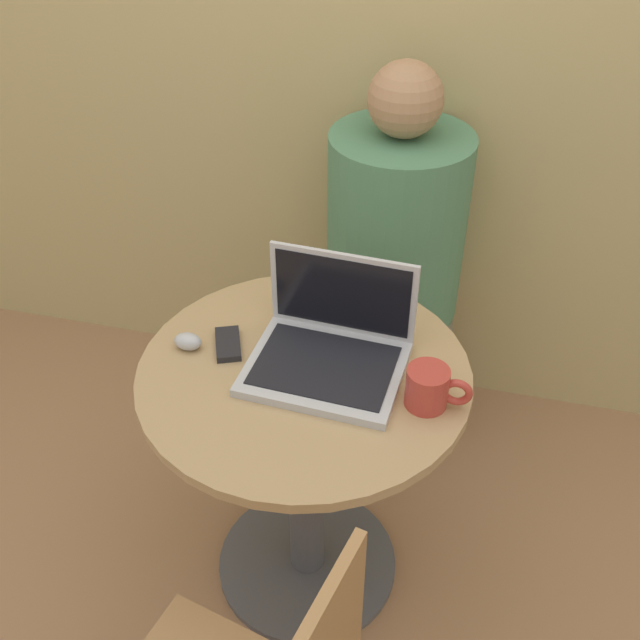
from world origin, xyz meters
name	(u,v)px	position (x,y,z in m)	size (l,w,h in m)	color
ground_plane	(307,563)	(0.00, 0.00, 0.00)	(12.00, 12.00, 0.00)	#9E704C
round_table	(305,443)	(0.00, 0.00, 0.48)	(0.72, 0.72, 0.71)	#4C4C51
laptop	(330,346)	(0.05, 0.04, 0.75)	(0.34, 0.28, 0.22)	#B7B7BC
cell_phone	(228,344)	(-0.18, 0.03, 0.72)	(0.09, 0.12, 0.02)	black
computer_mouse	(188,341)	(-0.27, 0.01, 0.73)	(0.06, 0.04, 0.04)	#B2B2B7
coffee_cup	(430,388)	(0.27, -0.04, 0.75)	(0.13, 0.09, 0.09)	#B2382D
person_seated	(392,280)	(0.08, 0.70, 0.48)	(0.43, 0.61, 1.16)	brown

